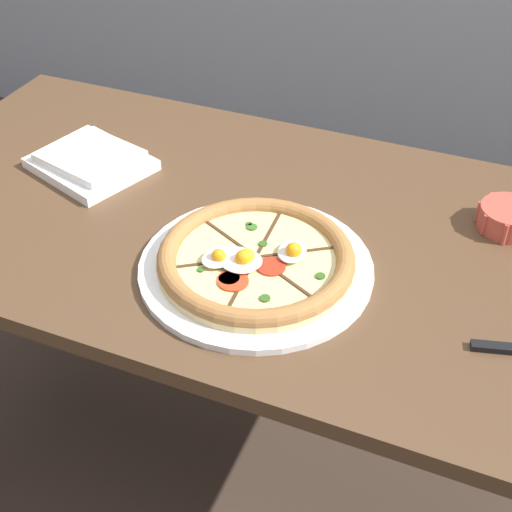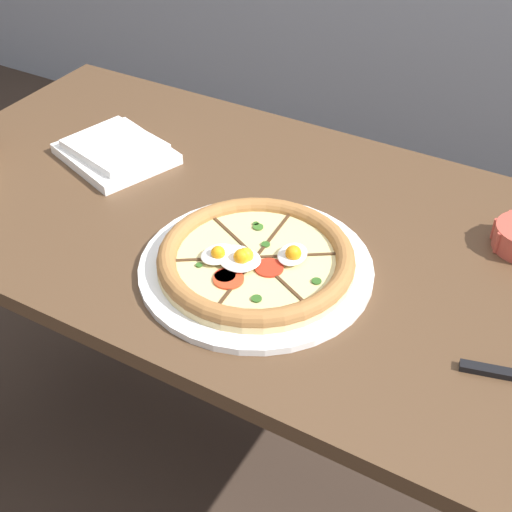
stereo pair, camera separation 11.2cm
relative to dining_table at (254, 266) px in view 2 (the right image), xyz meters
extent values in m
plane|color=#3D2D23|center=(0.00, 0.00, -0.62)|extent=(12.00, 12.00, 0.00)
cube|color=#513823|center=(0.00, 0.00, 0.09)|extent=(1.38, 0.73, 0.03)
cube|color=#513823|center=(-0.64, 0.31, -0.27)|extent=(0.06, 0.06, 0.69)
cylinder|color=white|center=(0.07, -0.12, 0.11)|extent=(0.37, 0.37, 0.01)
cylinder|color=#E5C684|center=(0.07, -0.12, 0.12)|extent=(0.31, 0.31, 0.01)
cylinder|color=#E0CC84|center=(0.07, -0.12, 0.13)|extent=(0.26, 0.26, 0.00)
torus|color=#A36B38|center=(0.07, -0.12, 0.13)|extent=(0.31, 0.31, 0.03)
cube|color=#472D19|center=(0.13, -0.15, 0.13)|extent=(0.12, 0.06, 0.00)
cube|color=#472D19|center=(0.13, -0.08, 0.13)|extent=(0.11, 0.08, 0.00)
cube|color=#472D19|center=(0.07, -0.05, 0.13)|extent=(0.01, 0.13, 0.00)
cube|color=#472D19|center=(0.01, -0.09, 0.13)|extent=(0.12, 0.06, 0.00)
cube|color=#472D19|center=(0.02, -0.16, 0.13)|extent=(0.11, 0.08, 0.00)
cube|color=#472D19|center=(0.08, -0.19, 0.13)|extent=(0.01, 0.13, 0.00)
cylinder|color=red|center=(0.06, -0.18, 0.13)|extent=(0.03, 0.03, 0.00)
cylinder|color=red|center=(0.06, -0.19, 0.13)|extent=(0.05, 0.05, 0.00)
cylinder|color=red|center=(0.10, -0.13, 0.13)|extent=(0.04, 0.04, 0.00)
ellipsoid|color=white|center=(0.02, -0.15, 0.14)|extent=(0.07, 0.07, 0.01)
sphere|color=orange|center=(0.02, -0.15, 0.15)|extent=(0.02, 0.02, 0.02)
ellipsoid|color=white|center=(0.05, -0.14, 0.14)|extent=(0.09, 0.09, 0.01)
sphere|color=orange|center=(0.06, -0.15, 0.15)|extent=(0.03, 0.03, 0.03)
ellipsoid|color=white|center=(0.06, -0.14, 0.14)|extent=(0.07, 0.07, 0.01)
sphere|color=#F4AD1E|center=(0.07, -0.14, 0.15)|extent=(0.03, 0.03, 0.03)
ellipsoid|color=white|center=(0.12, -0.09, 0.14)|extent=(0.05, 0.07, 0.01)
sphere|color=orange|center=(0.13, -0.10, 0.15)|extent=(0.03, 0.03, 0.03)
cylinder|color=#2D5B1E|center=(0.07, -0.08, 0.13)|extent=(0.01, 0.01, 0.00)
cylinder|color=#386B23|center=(0.04, -0.05, 0.13)|extent=(0.02, 0.02, 0.00)
cylinder|color=#2D5B1E|center=(0.18, -0.12, 0.13)|extent=(0.02, 0.02, 0.00)
cylinder|color=#2D5B1E|center=(0.01, -0.18, 0.13)|extent=(0.01, 0.01, 0.00)
cylinder|color=#477A2D|center=(0.03, -0.14, 0.13)|extent=(0.01, 0.01, 0.00)
cylinder|color=#2D5B1E|center=(0.03, -0.04, 0.13)|extent=(0.01, 0.01, 0.00)
cylinder|color=#2D5B1E|center=(0.12, -0.20, 0.13)|extent=(0.02, 0.02, 0.00)
cylinder|color=#386B23|center=(0.07, -0.12, 0.13)|extent=(0.01, 0.01, 0.00)
cylinder|color=#386B23|center=(0.07, -0.12, 0.13)|extent=(0.01, 0.01, 0.00)
cylinder|color=#C64C3D|center=(0.39, 0.19, 0.13)|extent=(0.01, 0.01, 0.04)
cylinder|color=#C64C3D|center=(0.38, 0.15, 0.13)|extent=(0.01, 0.01, 0.04)
cylinder|color=#C64C3D|center=(0.39, 0.12, 0.13)|extent=(0.01, 0.01, 0.04)
cube|color=white|center=(-0.34, 0.04, 0.11)|extent=(0.25, 0.23, 0.02)
cube|color=white|center=(-0.34, 0.04, 0.13)|extent=(0.20, 0.18, 0.02)
cube|color=black|center=(0.46, -0.15, 0.11)|extent=(0.09, 0.04, 0.01)
camera|label=1|loc=(0.41, -0.93, 0.84)|focal=50.00mm
camera|label=2|loc=(0.51, -0.88, 0.84)|focal=50.00mm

